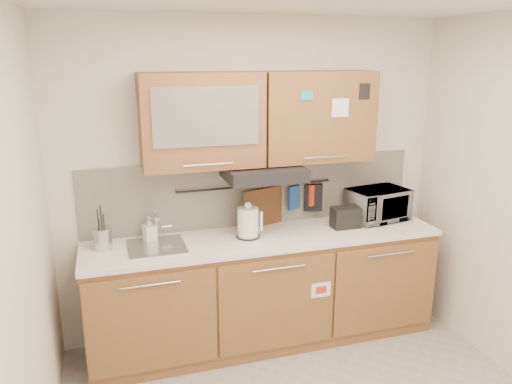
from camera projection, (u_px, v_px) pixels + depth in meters
wall_back at (254, 180)px, 4.12m from camera, size 3.20×0.00×3.20m
wall_left at (15, 281)px, 2.29m from camera, size 0.00×3.00×3.00m
base_cabinet at (265, 295)px, 4.08m from camera, size 2.80×0.64×0.88m
countertop at (265, 238)px, 3.94m from camera, size 2.82×0.62×0.04m
backsplash at (255, 192)px, 4.14m from camera, size 2.80×0.02×0.56m
upper_cabinets at (260, 118)px, 3.82m from camera, size 1.82×0.37×0.70m
range_hood at (263, 173)px, 3.86m from camera, size 0.60×0.46×0.10m
sink at (157, 246)px, 3.71m from camera, size 0.42×0.40×0.26m
utensil_rail at (256, 186)px, 4.09m from camera, size 1.30×0.02×0.02m
utensil_crock at (103, 238)px, 3.65m from camera, size 0.13×0.13×0.33m
kettle at (248, 223)px, 3.88m from camera, size 0.22×0.20×0.29m
toaster at (346, 217)px, 4.11m from camera, size 0.23×0.14×0.17m
microwave at (378, 204)px, 4.29m from camera, size 0.54×0.42×0.27m
soap_bottle at (149, 229)px, 3.80m from camera, size 0.11×0.11×0.19m
cutting_board at (263, 215)px, 4.16m from camera, size 0.36×0.13×0.46m
oven_mitt at (294, 197)px, 4.20m from camera, size 0.12×0.08×0.20m
dark_pouch at (313, 198)px, 4.25m from camera, size 0.15×0.08×0.23m
pot_holder at (316, 195)px, 4.25m from camera, size 0.15×0.08×0.18m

